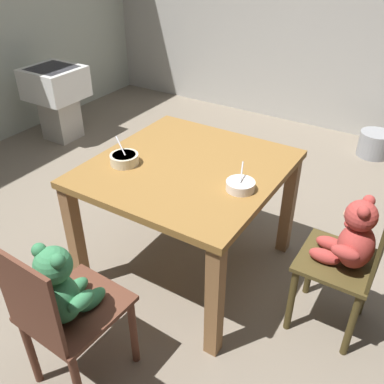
# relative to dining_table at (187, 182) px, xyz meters

# --- Properties ---
(ground_plane) EXTENTS (5.20, 5.20, 0.04)m
(ground_plane) POSITION_rel_dining_table_xyz_m (0.00, 0.00, -0.62)
(ground_plane) COLOR #7A6E5E
(dining_table) EXTENTS (0.99, 1.03, 0.71)m
(dining_table) POSITION_rel_dining_table_xyz_m (0.00, 0.00, 0.00)
(dining_table) COLOR olive
(dining_table) RESTS_ON ground_plane
(teddy_chair_near_front) EXTENTS (0.38, 0.42, 0.84)m
(teddy_chair_near_front) POSITION_rel_dining_table_xyz_m (-0.01, -0.93, -0.07)
(teddy_chair_near_front) COLOR brown
(teddy_chair_near_front) RESTS_ON ground_plane
(teddy_chair_near_right) EXTENTS (0.36, 0.37, 0.83)m
(teddy_chair_near_right) POSITION_rel_dining_table_xyz_m (0.91, 0.02, -0.07)
(teddy_chair_near_right) COLOR #473B1C
(teddy_chair_near_right) RESTS_ON ground_plane
(porridge_bowl_white_near_right) EXTENTS (0.14, 0.15, 0.12)m
(porridge_bowl_white_near_right) POSITION_rel_dining_table_xyz_m (0.35, -0.07, 0.13)
(porridge_bowl_white_near_right) COLOR silver
(porridge_bowl_white_near_right) RESTS_ON dining_table
(porridge_bowl_cream_near_left) EXTENTS (0.16, 0.16, 0.13)m
(porridge_bowl_cream_near_left) POSITION_rel_dining_table_xyz_m (-0.30, -0.16, 0.14)
(porridge_bowl_cream_near_left) COLOR beige
(porridge_bowl_cream_near_left) RESTS_ON dining_table
(sink_basin) EXTENTS (0.48, 0.46, 0.70)m
(sink_basin) POSITION_rel_dining_table_xyz_m (-2.05, 0.91, -0.15)
(sink_basin) COLOR #B7B2A8
(sink_basin) RESTS_ON ground_plane
(metal_pail) EXTENTS (0.28, 0.28, 0.23)m
(metal_pail) POSITION_rel_dining_table_xyz_m (0.65, 2.15, -0.49)
(metal_pail) COLOR #93969B
(metal_pail) RESTS_ON ground_plane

